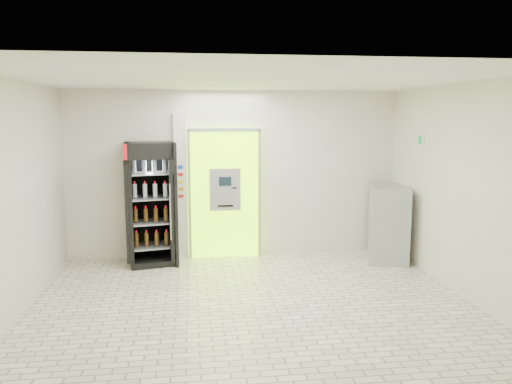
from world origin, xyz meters
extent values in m
plane|color=beige|center=(0.00, 0.00, 0.00)|extent=(6.00, 6.00, 0.00)
plane|color=silver|center=(0.00, 2.50, 1.50)|extent=(6.00, 0.00, 6.00)
plane|color=silver|center=(0.00, -2.50, 1.50)|extent=(6.00, 0.00, 6.00)
plane|color=silver|center=(-3.00, 0.00, 1.50)|extent=(0.00, 5.00, 5.00)
plane|color=silver|center=(3.00, 0.00, 1.50)|extent=(0.00, 5.00, 5.00)
plane|color=white|center=(0.00, 0.00, 3.00)|extent=(6.00, 6.00, 0.00)
cube|color=#9EF901|center=(-0.20, 2.43, 1.15)|extent=(1.20, 0.12, 2.30)
cube|color=gray|center=(-0.20, 2.36, 2.30)|extent=(1.28, 0.04, 0.06)
cube|color=gray|center=(-0.83, 2.36, 1.15)|extent=(0.04, 0.04, 2.30)
cube|color=gray|center=(0.43, 2.36, 1.15)|extent=(0.04, 0.04, 2.30)
cube|color=black|center=(-0.10, 2.38, 0.50)|extent=(0.62, 0.01, 0.67)
cube|color=black|center=(-0.54, 2.38, 1.98)|extent=(0.22, 0.01, 0.18)
cube|color=#989A9F|center=(-0.20, 2.32, 1.25)|extent=(0.55, 0.12, 0.75)
cube|color=black|center=(-0.20, 2.25, 1.40)|extent=(0.22, 0.01, 0.16)
cube|color=gray|center=(-0.20, 2.25, 1.12)|extent=(0.16, 0.01, 0.12)
cube|color=black|center=(-0.04, 2.25, 1.28)|extent=(0.09, 0.01, 0.02)
cube|color=black|center=(-0.20, 2.25, 0.96)|extent=(0.28, 0.01, 0.03)
cube|color=silver|center=(-0.98, 2.45, 1.30)|extent=(0.22, 0.10, 2.60)
cube|color=#193FB2|center=(-0.98, 2.40, 1.65)|extent=(0.09, 0.01, 0.06)
cube|color=red|center=(-0.98, 2.40, 1.52)|extent=(0.09, 0.01, 0.06)
cube|color=yellow|center=(-0.98, 2.40, 1.39)|extent=(0.09, 0.01, 0.06)
cube|color=orange|center=(-0.98, 2.40, 1.26)|extent=(0.09, 0.01, 0.06)
cube|color=red|center=(-0.98, 2.40, 1.13)|extent=(0.09, 0.01, 0.06)
cube|color=black|center=(-1.49, 2.13, 1.05)|extent=(0.92, 0.86, 2.11)
cube|color=black|center=(-1.49, 2.46, 1.05)|extent=(0.78, 0.21, 2.11)
cube|color=#AA090C|center=(-1.49, 1.78, 1.97)|extent=(0.76, 0.16, 0.25)
cube|color=white|center=(-1.49, 1.77, 1.97)|extent=(0.43, 0.09, 0.07)
cube|color=black|center=(-1.49, 2.13, 0.05)|extent=(0.92, 0.86, 0.11)
cylinder|color=gray|center=(-1.15, 1.75, 0.97)|extent=(0.03, 0.03, 0.95)
cube|color=gray|center=(-1.49, 2.13, 0.32)|extent=(0.77, 0.73, 0.02)
cube|color=gray|center=(-1.49, 2.13, 0.74)|extent=(0.77, 0.73, 0.02)
cube|color=gray|center=(-1.49, 2.13, 1.16)|extent=(0.77, 0.73, 0.02)
cube|color=gray|center=(-1.49, 2.13, 1.58)|extent=(0.77, 0.73, 0.02)
cube|color=#989A9F|center=(2.66, 1.83, 0.66)|extent=(0.92, 1.14, 1.32)
cube|color=gray|center=(2.33, 1.83, 0.72)|extent=(0.29, 0.93, 0.01)
cube|color=white|center=(2.99, 1.40, 2.12)|extent=(0.02, 0.22, 0.26)
cube|color=#0C8C41|center=(2.98, 1.40, 2.15)|extent=(0.00, 0.14, 0.14)
camera|label=1|loc=(-0.78, -6.46, 2.51)|focal=35.00mm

